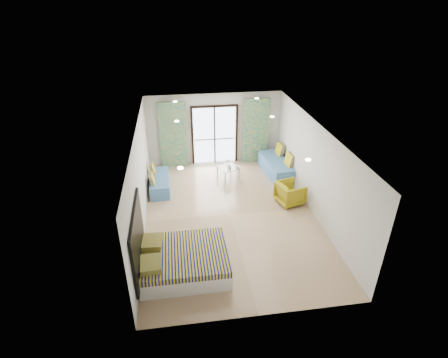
{
  "coord_description": "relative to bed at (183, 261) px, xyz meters",
  "views": [
    {
      "loc": [
        -1.44,
        -8.61,
        5.97
      ],
      "look_at": [
        -0.16,
        0.16,
        1.15
      ],
      "focal_mm": 28.0,
      "sensor_mm": 36.0,
      "label": 1
    }
  ],
  "objects": [
    {
      "name": "downlight_b",
      "position": [
        2.88,
        0.19,
        2.37
      ],
      "size": [
        0.12,
        0.12,
        0.02
      ],
      "primitive_type": "cylinder",
      "color": "#FFE0B2",
      "rests_on": "ceiling"
    },
    {
      "name": "curtain_left",
      "position": [
        -0.07,
        5.76,
        0.95
      ],
      "size": [
        1.0,
        0.1,
        2.5
      ],
      "primitive_type": "cube",
      "color": "beige",
      "rests_on": "floor"
    },
    {
      "name": "switch_plate",
      "position": [
        -0.99,
        1.25,
        0.75
      ],
      "size": [
        0.02,
        0.1,
        0.1
      ],
      "primitive_type": "cube",
      "color": "silver",
      "rests_on": "wall_left"
    },
    {
      "name": "armchair",
      "position": [
        3.45,
        2.58,
        0.09
      ],
      "size": [
        0.89,
        0.92,
        0.77
      ],
      "primitive_type": "imported",
      "rotation": [
        0.0,
        0.0,
        1.85
      ],
      "color": "#9C8D14",
      "rests_on": "floor"
    },
    {
      "name": "vase",
      "position": [
        1.81,
        4.44,
        0.21
      ],
      "size": [
        0.19,
        0.19,
        0.16
      ],
      "primitive_type": "imported",
      "rotation": [
        0.0,
        0.0,
        -0.21
      ],
      "color": "white",
      "rests_on": "coffee_table"
    },
    {
      "name": "downlight_c",
      "position": [
        0.08,
        3.19,
        2.37
      ],
      "size": [
        0.12,
        0.12,
        0.02
      ],
      "primitive_type": "cylinder",
      "color": "#FFE0B2",
      "rests_on": "ceiling"
    },
    {
      "name": "curtain_right",
      "position": [
        3.03,
        5.76,
        0.95
      ],
      "size": [
        1.0,
        0.1,
        2.5
      ],
      "primitive_type": "cube",
      "color": "beige",
      "rests_on": "floor"
    },
    {
      "name": "ceiling",
      "position": [
        1.48,
        2.19,
        2.4
      ],
      "size": [
        5.0,
        7.5,
        0.01
      ],
      "primitive_type": null,
      "color": "silver",
      "rests_on": "ground"
    },
    {
      "name": "downlight_e",
      "position": [
        0.08,
        5.19,
        2.37
      ],
      "size": [
        0.12,
        0.12,
        0.02
      ],
      "primitive_type": "cylinder",
      "color": "#FFE0B2",
      "rests_on": "ceiling"
    },
    {
      "name": "daybed_left",
      "position": [
        -0.64,
        4.06,
        -0.05
      ],
      "size": [
        0.66,
        1.64,
        0.8
      ],
      "rotation": [
        0.0,
        0.0,
        0.02
      ],
      "color": "teal",
      "rests_on": "floor"
    },
    {
      "name": "wall_front",
      "position": [
        1.48,
        -1.56,
        1.05
      ],
      "size": [
        5.0,
        0.01,
        2.7
      ],
      "primitive_type": null,
      "color": "silver",
      "rests_on": "ground"
    },
    {
      "name": "downlight_a",
      "position": [
        0.08,
        0.19,
        2.37
      ],
      "size": [
        0.12,
        0.12,
        0.02
      ],
      "primitive_type": "cylinder",
      "color": "#FFE0B2",
      "rests_on": "ceiling"
    },
    {
      "name": "wall_left",
      "position": [
        -1.02,
        2.19,
        1.05
      ],
      "size": [
        0.01,
        7.5,
        2.7
      ],
      "primitive_type": null,
      "color": "silver",
      "rests_on": "ground"
    },
    {
      "name": "daybed_right",
      "position": [
        3.6,
        4.58,
        0.01
      ],
      "size": [
        0.94,
        2.05,
        0.98
      ],
      "rotation": [
        0.0,
        0.0,
        0.09
      ],
      "color": "teal",
      "rests_on": "floor"
    },
    {
      "name": "wall_right",
      "position": [
        3.98,
        2.19,
        1.05
      ],
      "size": [
        0.01,
        7.5,
        2.7
      ],
      "primitive_type": null,
      "color": "silver",
      "rests_on": "ground"
    },
    {
      "name": "wall_back",
      "position": [
        1.48,
        5.94,
        1.05
      ],
      "size": [
        5.0,
        0.01,
        2.7
      ],
      "primitive_type": null,
      "color": "silver",
      "rests_on": "ground"
    },
    {
      "name": "balcony_rail",
      "position": [
        1.48,
        5.92,
        0.65
      ],
      "size": [
        1.52,
        0.03,
        0.04
      ],
      "primitive_type": "cube",
      "color": "#595451",
      "rests_on": "balcony_door"
    },
    {
      "name": "floor",
      "position": [
        1.48,
        2.19,
        -0.3
      ],
      "size": [
        5.0,
        7.5,
        0.01
      ],
      "primitive_type": null,
      "color": "#9A7C5B",
      "rests_on": "ground"
    },
    {
      "name": "coffee_table",
      "position": [
        1.78,
        4.51,
        0.09
      ],
      "size": [
        0.85,
        0.85,
        0.75
      ],
      "rotation": [
        0.0,
        0.0,
        0.39
      ],
      "color": "silver",
      "rests_on": "floor"
    },
    {
      "name": "headboard",
      "position": [
        -0.98,
        0.0,
        0.75
      ],
      "size": [
        0.06,
        2.1,
        1.5
      ],
      "primitive_type": "cube",
      "color": "black",
      "rests_on": "floor"
    },
    {
      "name": "balcony_door",
      "position": [
        1.48,
        5.91,
        0.96
      ],
      "size": [
        1.76,
        0.08,
        2.28
      ],
      "color": "black",
      "rests_on": "floor"
    },
    {
      "name": "bed",
      "position": [
        0.0,
        0.0,
        0.0
      ],
      "size": [
        2.05,
        1.67,
        0.71
      ],
      "color": "silver",
      "rests_on": "floor"
    },
    {
      "name": "downlight_d",
      "position": [
        2.88,
        3.19,
        2.37
      ],
      "size": [
        0.12,
        0.12,
        0.02
      ],
      "primitive_type": "cylinder",
      "color": "#FFE0B2",
      "rests_on": "ceiling"
    },
    {
      "name": "downlight_f",
      "position": [
        2.88,
        5.19,
        2.37
      ],
      "size": [
        0.12,
        0.12,
        0.02
      ],
      "primitive_type": "cylinder",
      "color": "#FFE0B2",
      "rests_on": "ceiling"
    }
  ]
}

